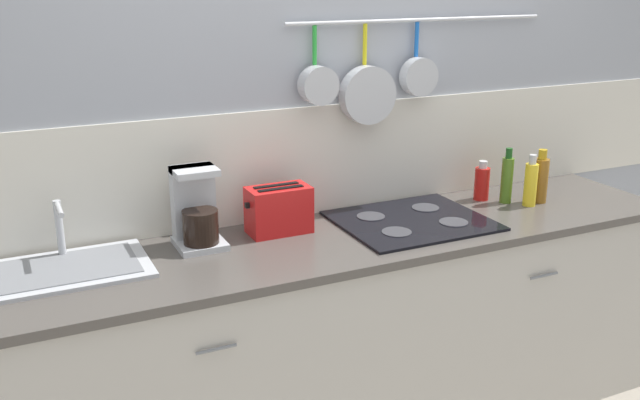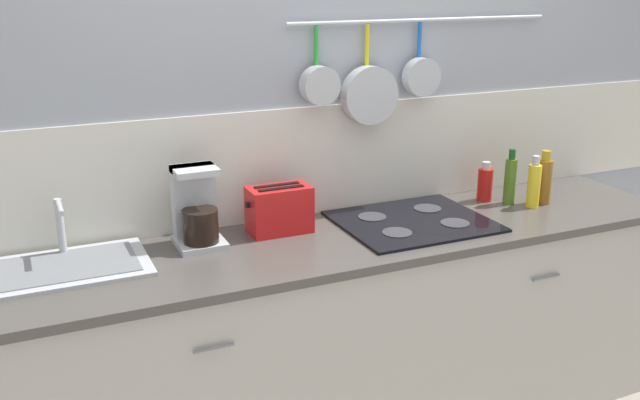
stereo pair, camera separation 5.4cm
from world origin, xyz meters
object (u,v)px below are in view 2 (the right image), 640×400
object	(u,v)px
bottle_vinegar	(485,184)
bottle_hot_sauce	(533,184)
toaster	(279,210)
coffee_maker	(197,213)
bottle_olive_oil	(510,180)
bottle_cooking_wine	(544,180)

from	to	relation	value
bottle_vinegar	bottle_hot_sauce	size ratio (longest dim) A/B	0.78
toaster	bottle_vinegar	world-z (taller)	toaster
coffee_maker	bottle_hot_sauce	world-z (taller)	coffee_maker
toaster	bottle_olive_oil	size ratio (longest dim) A/B	1.05
bottle_vinegar	bottle_cooking_wine	size ratio (longest dim) A/B	0.75
bottle_olive_oil	coffee_maker	bearing A→B (deg)	176.53
toaster	bottle_vinegar	bearing A→B (deg)	0.34
coffee_maker	bottle_vinegar	xyz separation A→B (m)	(1.34, -0.00, -0.05)
bottle_olive_oil	bottle_vinegar	bearing A→B (deg)	131.10
toaster	bottle_hot_sauce	world-z (taller)	bottle_hot_sauce
bottle_olive_oil	bottle_hot_sauce	world-z (taller)	bottle_olive_oil
bottle_olive_oil	bottle_cooking_wine	bearing A→B (deg)	-22.20
bottle_vinegar	bottle_olive_oil	distance (m)	0.11
coffee_maker	toaster	xyz separation A→B (m)	(0.33, -0.01, -0.03)
coffee_maker	bottle_cooking_wine	bearing A→B (deg)	-5.29
coffee_maker	bottle_cooking_wine	xyz separation A→B (m)	(1.56, -0.14, -0.02)
bottle_vinegar	bottle_hot_sauce	world-z (taller)	bottle_hot_sauce
bottle_olive_oil	bottle_cooking_wine	xyz separation A→B (m)	(0.14, -0.06, -0.00)
coffee_maker	bottle_cooking_wine	world-z (taller)	coffee_maker
toaster	bottle_hot_sauce	distance (m)	1.16
coffee_maker	bottle_hot_sauce	xyz separation A→B (m)	(1.48, -0.16, -0.02)
bottle_vinegar	bottle_olive_oil	world-z (taller)	bottle_olive_oil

